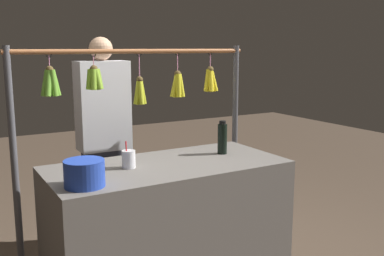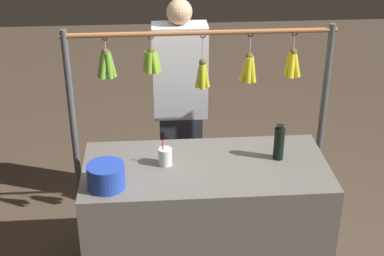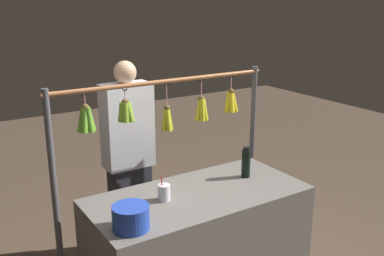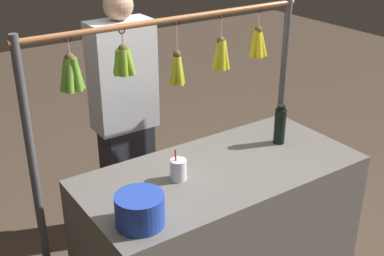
# 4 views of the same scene
# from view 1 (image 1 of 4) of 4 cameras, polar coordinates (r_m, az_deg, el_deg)

# --- Properties ---
(market_counter) EXTENTS (1.51, 0.71, 0.86)m
(market_counter) POSITION_cam_1_polar(r_m,az_deg,el_deg) (2.99, -3.10, -12.62)
(market_counter) COLOR #66605B
(market_counter) RESTS_ON ground
(display_rack) EXTENTS (1.75, 0.12, 1.61)m
(display_rack) POSITION_cam_1_polar(r_m,az_deg,el_deg) (3.19, -7.03, 2.17)
(display_rack) COLOR #4C4C51
(display_rack) RESTS_ON ground
(water_bottle) EXTENTS (0.07, 0.07, 0.23)m
(water_bottle) POSITION_cam_1_polar(r_m,az_deg,el_deg) (3.10, 3.89, -1.29)
(water_bottle) COLOR black
(water_bottle) RESTS_ON market_counter
(blue_bucket) EXTENTS (0.22, 0.22, 0.14)m
(blue_bucket) POSITION_cam_1_polar(r_m,az_deg,el_deg) (2.45, -13.57, -5.64)
(blue_bucket) COLOR #2343B2
(blue_bucket) RESTS_ON market_counter
(drink_cup) EXTENTS (0.08, 0.08, 0.17)m
(drink_cup) POSITION_cam_1_polar(r_m,az_deg,el_deg) (2.77, -8.09, -3.96)
(drink_cup) COLOR silver
(drink_cup) RESTS_ON market_counter
(vendor_person) EXTENTS (0.40, 0.22, 1.67)m
(vendor_person) POSITION_cam_1_polar(r_m,az_deg,el_deg) (3.62, -11.13, -2.15)
(vendor_person) COLOR #2D2D38
(vendor_person) RESTS_ON ground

